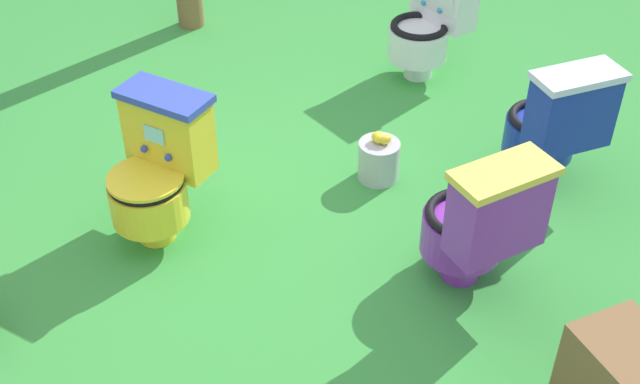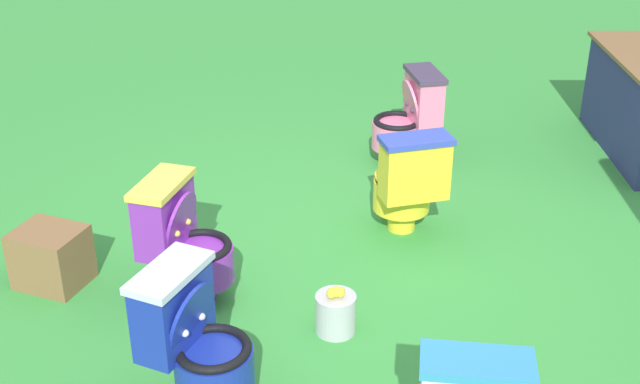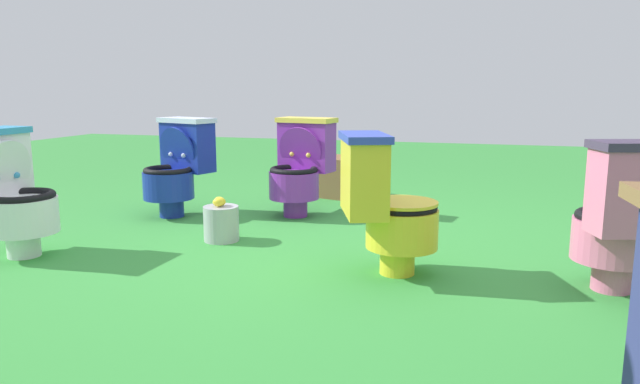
# 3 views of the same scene
# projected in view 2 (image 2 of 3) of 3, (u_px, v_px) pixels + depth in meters

# --- Properties ---
(ground) EXTENTS (14.00, 14.00, 0.00)m
(ground) POSITION_uv_depth(u_px,v_px,m) (343.00, 269.00, 5.03)
(ground) COLOR green
(toilet_yellow) EXTENTS (0.60, 0.55, 0.73)m
(toilet_yellow) POSITION_uv_depth(u_px,v_px,m) (407.00, 182.00, 5.26)
(toilet_yellow) COLOR yellow
(toilet_yellow) RESTS_ON ground
(toilet_blue) EXTENTS (0.54, 0.59, 0.73)m
(toilet_blue) POSITION_uv_depth(u_px,v_px,m) (195.00, 339.00, 3.80)
(toilet_blue) COLOR #192D9E
(toilet_blue) RESTS_ON ground
(toilet_pink) EXTENTS (0.53, 0.59, 0.73)m
(toilet_pink) POSITION_uv_depth(u_px,v_px,m) (409.00, 117.00, 6.24)
(toilet_pink) COLOR pink
(toilet_pink) RESTS_ON ground
(toilet_purple) EXTENTS (0.49, 0.56, 0.73)m
(toilet_purple) POSITION_uv_depth(u_px,v_px,m) (184.00, 241.00, 4.60)
(toilet_purple) COLOR purple
(toilet_purple) RESTS_ON ground
(small_crate) EXTENTS (0.41, 0.45, 0.35)m
(small_crate) POSITION_uv_depth(u_px,v_px,m) (51.00, 257.00, 4.83)
(small_crate) COLOR brown
(small_crate) RESTS_ON ground
(lemon_bucket) EXTENTS (0.22, 0.22, 0.28)m
(lemon_bucket) POSITION_uv_depth(u_px,v_px,m) (336.00, 312.00, 4.43)
(lemon_bucket) COLOR #B7B7BF
(lemon_bucket) RESTS_ON ground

